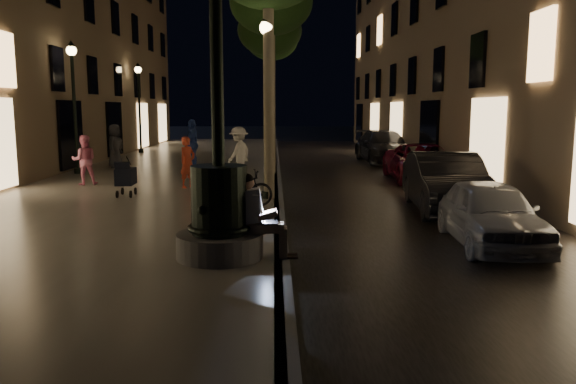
{
  "coord_description": "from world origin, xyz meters",
  "views": [
    {
      "loc": [
        -0.12,
        -6.89,
        2.6
      ],
      "look_at": [
        0.13,
        3.0,
        1.12
      ],
      "focal_mm": 35.0,
      "sensor_mm": 36.0,
      "label": 1
    }
  ],
  "objects_px": {
    "pedestrian_dark": "(115,146)",
    "pedestrian_pink": "(84,160)",
    "fountain_lamppost": "(219,196)",
    "lamp_left_b": "(74,91)",
    "car_front": "(490,213)",
    "lamp_curb_c": "(270,96)",
    "car_rear": "(384,147)",
    "tree_far": "(272,40)",
    "car_second": "(446,183)",
    "lamp_curb_a": "(267,84)",
    "tree_second": "(271,3)",
    "tree_third": "(270,31)",
    "lamp_curb_b": "(269,92)",
    "lamp_curb_d": "(271,99)",
    "car_third": "(422,163)",
    "pedestrian_red": "(188,162)",
    "pedestrian_white": "(239,153)",
    "stroller": "(126,177)",
    "pedestrian_blue": "(192,144)",
    "lamp_left_c": "(139,96)",
    "seated_man_laptop": "(258,213)",
    "bicycle": "(237,189)"
  },
  "relations": [
    {
      "from": "lamp_left_c",
      "to": "pedestrian_red",
      "type": "height_order",
      "value": "lamp_left_c"
    },
    {
      "from": "tree_third",
      "to": "lamp_left_c",
      "type": "distance_m",
      "value": 8.65
    },
    {
      "from": "lamp_curb_b",
      "to": "lamp_curb_d",
      "type": "height_order",
      "value": "same"
    },
    {
      "from": "lamp_curb_c",
      "to": "pedestrian_blue",
      "type": "height_order",
      "value": "lamp_curb_c"
    },
    {
      "from": "car_rear",
      "to": "pedestrian_dark",
      "type": "xyz_separation_m",
      "value": [
        -11.77,
        -4.11,
        0.32
      ]
    },
    {
      "from": "lamp_left_b",
      "to": "car_third",
      "type": "xyz_separation_m",
      "value": [
        12.6,
        -1.0,
        -2.57
      ]
    },
    {
      "from": "lamp_curb_d",
      "to": "car_rear",
      "type": "xyz_separation_m",
      "value": [
        5.5,
        -11.85,
        -2.47
      ]
    },
    {
      "from": "pedestrian_dark",
      "to": "pedestrian_pink",
      "type": "bearing_deg",
      "value": -169.88
    },
    {
      "from": "seated_man_laptop",
      "to": "lamp_curb_c",
      "type": "bearing_deg",
      "value": 89.77
    },
    {
      "from": "car_rear",
      "to": "car_second",
      "type": "bearing_deg",
      "value": -96.89
    },
    {
      "from": "lamp_curb_b",
      "to": "pedestrian_dark",
      "type": "relative_size",
      "value": 2.73
    },
    {
      "from": "car_rear",
      "to": "pedestrian_pink",
      "type": "xyz_separation_m",
      "value": [
        -11.3,
        -9.26,
        0.22
      ]
    },
    {
      "from": "seated_man_laptop",
      "to": "tree_second",
      "type": "height_order",
      "value": "tree_second"
    },
    {
      "from": "lamp_curb_d",
      "to": "bicycle",
      "type": "xyz_separation_m",
      "value": [
        -0.71,
        -25.33,
        -2.58
      ]
    },
    {
      "from": "tree_second",
      "to": "tree_third",
      "type": "xyz_separation_m",
      "value": [
        -0.1,
        6.0,
        -0.2
      ]
    },
    {
      "from": "tree_far",
      "to": "bicycle",
      "type": "relative_size",
      "value": 4.33
    },
    {
      "from": "fountain_lamppost",
      "to": "tree_far",
      "type": "relative_size",
      "value": 0.69
    },
    {
      "from": "lamp_curb_b",
      "to": "pedestrian_pink",
      "type": "height_order",
      "value": "lamp_curb_b"
    },
    {
      "from": "stroller",
      "to": "pedestrian_dark",
      "type": "bearing_deg",
      "value": 105.83
    },
    {
      "from": "seated_man_laptop",
      "to": "pedestrian_red",
      "type": "bearing_deg",
      "value": 106.15
    },
    {
      "from": "tree_third",
      "to": "lamp_curb_d",
      "type": "height_order",
      "value": "tree_third"
    },
    {
      "from": "fountain_lamppost",
      "to": "car_front",
      "type": "relative_size",
      "value": 1.42
    },
    {
      "from": "pedestrian_red",
      "to": "pedestrian_white",
      "type": "height_order",
      "value": "pedestrian_white"
    },
    {
      "from": "pedestrian_red",
      "to": "car_third",
      "type": "bearing_deg",
      "value": -32.79
    },
    {
      "from": "tree_third",
      "to": "lamp_curb_a",
      "type": "relative_size",
      "value": 1.5
    },
    {
      "from": "tree_far",
      "to": "car_second",
      "type": "relative_size",
      "value": 1.65
    },
    {
      "from": "lamp_curb_a",
      "to": "car_rear",
      "type": "bearing_deg",
      "value": 65.64
    },
    {
      "from": "pedestrian_red",
      "to": "lamp_curb_d",
      "type": "bearing_deg",
      "value": 31.09
    },
    {
      "from": "pedestrian_white",
      "to": "bicycle",
      "type": "distance_m",
      "value": 5.57
    },
    {
      "from": "stroller",
      "to": "bicycle",
      "type": "relative_size",
      "value": 0.63
    },
    {
      "from": "tree_third",
      "to": "lamp_curb_b",
      "type": "distance_m",
      "value": 4.94
    },
    {
      "from": "car_rear",
      "to": "lamp_curb_c",
      "type": "bearing_deg",
      "value": 142.4
    },
    {
      "from": "fountain_lamppost",
      "to": "lamp_left_b",
      "type": "xyz_separation_m",
      "value": [
        -6.4,
        12.0,
        2.02
      ]
    },
    {
      "from": "lamp_left_b",
      "to": "car_rear",
      "type": "height_order",
      "value": "lamp_left_b"
    },
    {
      "from": "tree_far",
      "to": "pedestrian_white",
      "type": "distance_m",
      "value": 14.82
    },
    {
      "from": "lamp_curb_c",
      "to": "lamp_curb_d",
      "type": "xyz_separation_m",
      "value": [
        0.0,
        8.0,
        0.0
      ]
    },
    {
      "from": "lamp_curb_b",
      "to": "pedestrian_red",
      "type": "relative_size",
      "value": 3.09
    },
    {
      "from": "tree_second",
      "to": "lamp_curb_a",
      "type": "xyz_separation_m",
      "value": [
        -0.1,
        -6.0,
        -3.1
      ]
    },
    {
      "from": "lamp_curb_c",
      "to": "pedestrian_blue",
      "type": "relative_size",
      "value": 2.45
    },
    {
      "from": "lamp_curb_b",
      "to": "lamp_left_c",
      "type": "relative_size",
      "value": 1.0
    },
    {
      "from": "car_third",
      "to": "pedestrian_red",
      "type": "distance_m",
      "value": 8.45
    },
    {
      "from": "lamp_curb_c",
      "to": "car_third",
      "type": "distance_m",
      "value": 12.56
    },
    {
      "from": "fountain_lamppost",
      "to": "lamp_curb_c",
      "type": "xyz_separation_m",
      "value": [
        0.7,
        22.0,
        2.02
      ]
    },
    {
      "from": "lamp_curb_b",
      "to": "lamp_curb_a",
      "type": "bearing_deg",
      "value": -90.0
    },
    {
      "from": "pedestrian_pink",
      "to": "car_front",
      "type": "bearing_deg",
      "value": 125.71
    },
    {
      "from": "lamp_curb_b",
      "to": "pedestrian_white",
      "type": "height_order",
      "value": "lamp_curb_b"
    },
    {
      "from": "stroller",
      "to": "bicycle",
      "type": "bearing_deg",
      "value": -31.16
    },
    {
      "from": "seated_man_laptop",
      "to": "pedestrian_dark",
      "type": "relative_size",
      "value": 0.78
    },
    {
      "from": "pedestrian_dark",
      "to": "lamp_curb_b",
      "type": "bearing_deg",
      "value": -85.48
    },
    {
      "from": "tree_second",
      "to": "tree_far",
      "type": "distance_m",
      "value": 12.0
    }
  ]
}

